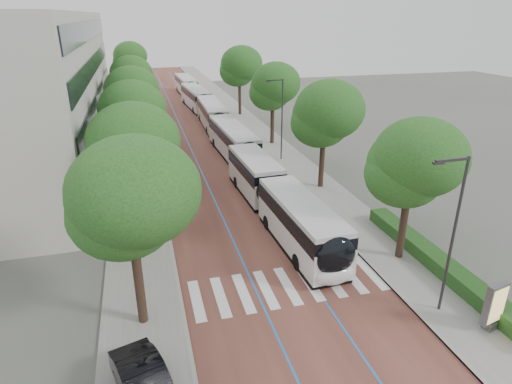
{
  "coord_description": "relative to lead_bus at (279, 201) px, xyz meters",
  "views": [
    {
      "loc": [
        -6.67,
        -17.49,
        13.72
      ],
      "look_at": [
        0.54,
        8.84,
        2.4
      ],
      "focal_mm": 30.0,
      "sensor_mm": 36.0,
      "label": 1
    }
  ],
  "objects": [
    {
      "name": "lane_line_left",
      "position": [
        -3.76,
        31.45,
        -1.6
      ],
      "size": [
        0.12,
        126.0,
        0.01
      ],
      "primitive_type": "cube",
      "color": "#2465B6",
      "rests_on": "road"
    },
    {
      "name": "ground",
      "position": [
        -2.16,
        -8.55,
        -1.63
      ],
      "size": [
        160.0,
        160.0,
        0.0
      ],
      "primitive_type": "plane",
      "color": "#51544C",
      "rests_on": "ground"
    },
    {
      "name": "zebra_crossing",
      "position": [
        -1.96,
        -7.55,
        -1.6
      ],
      "size": [
        10.55,
        3.6,
        0.01
      ],
      "color": "silver",
      "rests_on": "ground"
    },
    {
      "name": "sidewalk_left",
      "position": [
        -9.66,
        31.45,
        -1.57
      ],
      "size": [
        4.0,
        140.0,
        0.12
      ],
      "primitive_type": "cube",
      "color": "gray",
      "rests_on": "ground"
    },
    {
      "name": "lane_line_right",
      "position": [
        -0.56,
        31.45,
        -1.6
      ],
      "size": [
        0.12,
        126.0,
        0.01
      ],
      "primitive_type": "cube",
      "color": "#2465B6",
      "rests_on": "road"
    },
    {
      "name": "kerb_right",
      "position": [
        3.44,
        31.45,
        -1.57
      ],
      "size": [
        0.2,
        140.0,
        0.14
      ],
      "primitive_type": "cube",
      "color": "gray",
      "rests_on": "ground"
    },
    {
      "name": "streetlight_far",
      "position": [
        4.46,
        13.45,
        3.19
      ],
      "size": [
        1.82,
        0.2,
        8.0
      ],
      "color": "#313134",
      "rests_on": "sidewalk_right"
    },
    {
      "name": "trees_right",
      "position": [
        5.54,
        15.25,
        4.65
      ],
      "size": [
        5.93,
        47.57,
        9.27
      ],
      "color": "black",
      "rests_on": "ground"
    },
    {
      "name": "bus_queued_0",
      "position": [
        0.21,
        15.56,
        -0.0
      ],
      "size": [
        3.03,
        12.49,
        3.2
      ],
      "rotation": [
        0.0,
        0.0,
        0.04
      ],
      "color": "silver",
      "rests_on": "ground"
    },
    {
      "name": "lead_bus",
      "position": [
        0.0,
        0.0,
        0.0
      ],
      "size": [
        3.28,
        18.48,
        3.2
      ],
      "rotation": [
        0.0,
        0.0,
        0.04
      ],
      "color": "black",
      "rests_on": "ground"
    },
    {
      "name": "trees_left",
      "position": [
        -9.66,
        14.85,
        4.71
      ],
      "size": [
        5.66,
        60.39,
        9.46
      ],
      "color": "black",
      "rests_on": "ground"
    },
    {
      "name": "streetlight_near",
      "position": [
        4.46,
        -11.55,
        3.19
      ],
      "size": [
        1.82,
        0.2,
        8.0
      ],
      "color": "#313134",
      "rests_on": "sidewalk_right"
    },
    {
      "name": "ad_panel",
      "position": [
        5.96,
        -13.43,
        -0.23
      ],
      "size": [
        1.22,
        0.56,
        2.44
      ],
      "rotation": [
        0.0,
        0.0,
        0.21
      ],
      "color": "#59595B",
      "rests_on": "sidewalk_right"
    },
    {
      "name": "hedge",
      "position": [
        6.94,
        -8.55,
        -1.11
      ],
      "size": [
        1.2,
        14.0,
        0.8
      ],
      "primitive_type": "cube",
      "color": "#184618",
      "rests_on": "sidewalk_right"
    },
    {
      "name": "sidewalk_right",
      "position": [
        5.34,
        31.45,
        -1.57
      ],
      "size": [
        4.0,
        140.0,
        0.12
      ],
      "primitive_type": "cube",
      "color": "gray",
      "rests_on": "ground"
    },
    {
      "name": "kerb_left",
      "position": [
        -7.76,
        31.45,
        -1.57
      ],
      "size": [
        0.2,
        140.0,
        0.14
      ],
      "primitive_type": "cube",
      "color": "gray",
      "rests_on": "ground"
    },
    {
      "name": "bus_queued_1",
      "position": [
        0.29,
        28.67,
        -0.0
      ],
      "size": [
        2.83,
        12.46,
        3.2
      ],
      "rotation": [
        0.0,
        0.0,
        -0.03
      ],
      "color": "silver",
      "rests_on": "ground"
    },
    {
      "name": "lamp_post_left",
      "position": [
        -8.26,
        -0.55,
        2.49
      ],
      "size": [
        0.14,
        0.14,
        8.0
      ],
      "primitive_type": "cylinder",
      "color": "#313134",
      "rests_on": "sidewalk_left"
    },
    {
      "name": "bus_queued_3",
      "position": [
        0.02,
        54.9,
        -0.0
      ],
      "size": [
        2.98,
        12.48,
        3.2
      ],
      "rotation": [
        0.0,
        0.0,
        0.04
      ],
      "color": "silver",
      "rests_on": "ground"
    },
    {
      "name": "bus_queued_2",
      "position": [
        -0.01,
        41.53,
        -0.0
      ],
      "size": [
        3.35,
        12.54,
        3.2
      ],
      "rotation": [
        0.0,
        0.0,
        0.07
      ],
      "color": "silver",
      "rests_on": "ground"
    },
    {
      "name": "road",
      "position": [
        -2.16,
        31.45,
        -1.62
      ],
      "size": [
        11.0,
        140.0,
        0.02
      ],
      "primitive_type": "cube",
      "color": "#562C26",
      "rests_on": "ground"
    }
  ]
}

